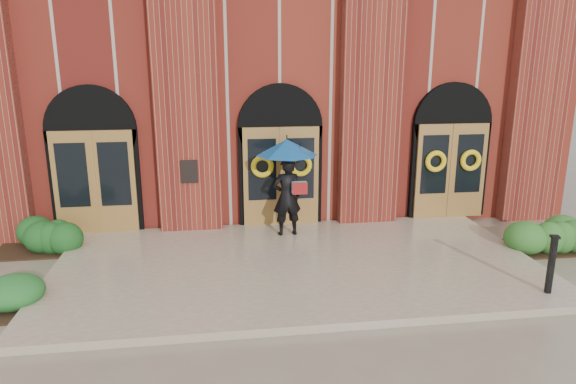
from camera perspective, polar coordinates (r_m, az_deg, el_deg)
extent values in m
plane|color=gray|center=(10.78, 1.10, -8.79)|extent=(90.00, 90.00, 0.00)
cube|color=tan|center=(10.88, 0.98, -8.11)|extent=(10.00, 5.30, 0.15)
cube|color=maroon|center=(18.74, -3.26, 12.26)|extent=(16.00, 12.00, 7.00)
cube|color=black|center=(12.53, -10.91, 2.25)|extent=(0.40, 0.05, 0.55)
cube|color=maroon|center=(12.52, -11.27, 10.79)|extent=(1.50, 0.45, 7.00)
cube|color=maroon|center=(13.08, 9.19, 11.04)|extent=(1.50, 0.45, 7.00)
cube|color=maroon|center=(15.03, 26.10, 10.21)|extent=(1.50, 0.45, 7.00)
cube|color=olive|center=(13.13, -20.66, 1.00)|extent=(1.90, 0.10, 2.50)
cylinder|color=black|center=(13.04, -21.03, 6.49)|extent=(2.10, 0.22, 2.10)
cube|color=olive|center=(12.90, -0.78, 1.73)|extent=(1.90, 0.10, 2.50)
cylinder|color=black|center=(12.81, -0.88, 7.33)|extent=(2.10, 0.22, 2.10)
cube|color=olive|center=(14.17, 17.60, 2.22)|extent=(1.90, 0.10, 2.50)
cylinder|color=black|center=(14.09, 17.75, 7.31)|extent=(2.10, 0.22, 2.10)
torus|color=yellow|center=(12.66, -2.87, 2.86)|extent=(0.57, 0.13, 0.57)
torus|color=yellow|center=(12.78, 1.42, 2.99)|extent=(0.57, 0.13, 0.57)
torus|color=yellow|center=(13.80, 16.10, 3.29)|extent=(0.57, 0.13, 0.57)
torus|color=yellow|center=(14.22, 19.65, 3.33)|extent=(0.57, 0.13, 0.57)
imported|color=black|center=(12.20, -0.13, -0.53)|extent=(0.73, 0.52, 1.88)
cone|color=navy|center=(11.94, -0.13, 4.99)|extent=(1.61, 1.61, 0.38)
cylinder|color=black|center=(11.99, 0.14, 2.60)|extent=(0.02, 0.02, 0.62)
cube|color=#B1B3B7|center=(12.03, 1.27, 0.49)|extent=(0.37, 0.21, 0.28)
cube|color=maroon|center=(11.93, 1.35, 0.37)|extent=(0.35, 0.06, 0.28)
cube|color=black|center=(10.44, 27.20, -7.29)|extent=(0.12, 0.12, 1.05)
cube|color=black|center=(10.26, 27.55, -4.44)|extent=(0.18, 0.18, 0.04)
ellipsoid|color=#174618|center=(12.93, -23.92, -4.42)|extent=(2.66, 1.06, 0.68)
ellipsoid|color=#2B5F21|center=(12.92, 24.22, -4.46)|extent=(2.67, 1.07, 0.69)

